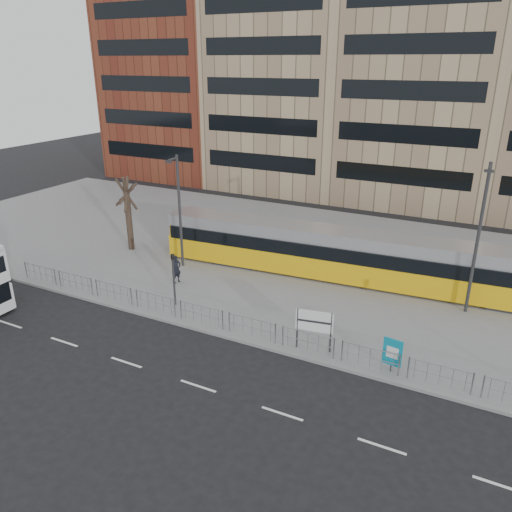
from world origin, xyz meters
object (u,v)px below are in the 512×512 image
at_px(ad_panel, 392,353).
at_px(bare_tree, 124,174).
at_px(tram, 364,258).
at_px(traffic_light_west, 173,273).
at_px(lamp_post_east, 479,234).
at_px(pedestrian, 176,269).
at_px(lamp_post_west, 179,207).
at_px(station_sign, 314,323).

distance_m(ad_panel, bare_tree, 22.32).
bearing_deg(tram, ad_panel, -71.21).
height_order(traffic_light_west, lamp_post_east, lamp_post_east).
bearing_deg(bare_tree, pedestrian, -27.64).
bearing_deg(lamp_post_west, ad_panel, -21.14).
height_order(pedestrian, lamp_post_west, lamp_post_west).
bearing_deg(lamp_post_west, pedestrian, -62.33).
bearing_deg(ad_panel, station_sign, -173.42).
xyz_separation_m(tram, pedestrian, (-10.34, -5.51, -0.68)).
bearing_deg(ad_panel, lamp_post_west, 167.55).
relative_size(pedestrian, lamp_post_west, 0.24).
height_order(tram, ad_panel, tram).
xyz_separation_m(ad_panel, traffic_light_west, (-12.48, 1.01, 1.01)).
bearing_deg(bare_tree, traffic_light_west, -36.02).
relative_size(ad_panel, traffic_light_west, 0.53).
distance_m(tram, station_sign, 8.95).
xyz_separation_m(tram, lamp_post_east, (6.25, -1.45, 2.96)).
bearing_deg(lamp_post_east, bare_tree, -178.37).
xyz_separation_m(lamp_post_west, bare_tree, (-5.23, 1.00, 1.48)).
relative_size(ad_panel, lamp_post_west, 0.22).
height_order(station_sign, lamp_post_west, lamp_post_west).
bearing_deg(pedestrian, tram, -42.20).
bearing_deg(traffic_light_west, bare_tree, 147.76).
distance_m(station_sign, lamp_post_east, 10.19).
bearing_deg(station_sign, lamp_post_west, 142.99).
height_order(ad_panel, lamp_post_west, lamp_post_west).
height_order(ad_panel, traffic_light_west, traffic_light_west).
bearing_deg(ad_panel, pedestrian, 174.55).
distance_m(traffic_light_west, lamp_post_east, 16.49).
height_order(station_sign, pedestrian, station_sign).
bearing_deg(traffic_light_west, ad_panel, -0.85).
xyz_separation_m(station_sign, traffic_light_west, (-8.73, 0.87, 0.54)).
xyz_separation_m(station_sign, bare_tree, (-16.93, 6.84, 4.17)).
bearing_deg(bare_tree, ad_panel, -18.64).
relative_size(lamp_post_west, bare_tree, 0.99).
bearing_deg(lamp_post_east, ad_panel, -107.47).
xyz_separation_m(lamp_post_east, bare_tree, (-23.09, -0.66, 1.06)).
bearing_deg(tram, lamp_post_east, -17.25).
relative_size(traffic_light_west, lamp_post_east, 0.37).
xyz_separation_m(ad_panel, bare_tree, (-20.69, 6.98, 4.64)).
relative_size(station_sign, lamp_post_west, 0.28).
height_order(station_sign, traffic_light_west, traffic_light_west).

